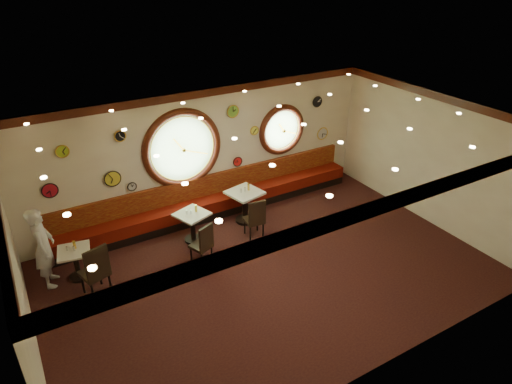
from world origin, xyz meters
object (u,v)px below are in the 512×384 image
(chair_a, at_px, (96,268))
(chair_b, at_px, (204,242))
(condiment_a_bottle, at_px, (74,245))
(table_b, at_px, (193,224))
(waiter, at_px, (44,247))
(condiment_b_bottle, at_px, (196,208))
(table_c, at_px, (245,203))
(condiment_b_salt, at_px, (187,212))
(condiment_c_pepper, at_px, (245,189))
(condiment_b_pepper, at_px, (191,212))
(condiment_c_bottle, at_px, (249,187))
(chair_c, at_px, (255,216))
(condiment_a_pepper, at_px, (74,248))
(condiment_a_salt, at_px, (67,249))
(condiment_c_salt, at_px, (241,191))
(table_a, at_px, (76,261))

(chair_a, distance_m, chair_b, 2.21)
(condiment_a_bottle, bearing_deg, table_b, 0.31)
(chair_b, bearing_deg, waiter, 139.76)
(condiment_b_bottle, bearing_deg, table_c, 5.35)
(condiment_b_salt, bearing_deg, condiment_c_pepper, 4.82)
(condiment_b_bottle, bearing_deg, condiment_b_salt, 179.87)
(condiment_b_pepper, relative_size, condiment_c_bottle, 0.55)
(chair_c, bearing_deg, table_b, 161.09)
(table_c, relative_size, condiment_a_bottle, 5.07)
(table_b, height_order, condiment_a_bottle, condiment_a_bottle)
(chair_c, bearing_deg, chair_a, -170.42)
(chair_b, xyz_separation_m, condiment_b_pepper, (0.11, 0.90, 0.24))
(chair_b, distance_m, condiment_a_pepper, 2.58)
(condiment_b_salt, bearing_deg, waiter, 179.67)
(table_b, bearing_deg, chair_a, -160.42)
(condiment_b_pepper, relative_size, condiment_b_bottle, 0.56)
(chair_c, bearing_deg, condiment_b_pepper, 161.67)
(chair_a, relative_size, condiment_b_pepper, 7.33)
(condiment_a_bottle, bearing_deg, chair_b, -20.24)
(condiment_a_salt, relative_size, condiment_b_pepper, 0.98)
(table_c, distance_m, chair_c, 0.78)
(condiment_c_salt, bearing_deg, table_a, -176.80)
(condiment_a_salt, distance_m, condiment_b_salt, 2.59)
(condiment_a_salt, bearing_deg, table_b, 0.13)
(chair_a, distance_m, condiment_b_bottle, 2.61)
(condiment_a_pepper, bearing_deg, table_c, 3.43)
(waiter, bearing_deg, condiment_c_bottle, -75.14)
(table_b, relative_size, condiment_b_salt, 8.48)
(condiment_c_pepper, distance_m, condiment_c_bottle, 0.12)
(condiment_c_salt, bearing_deg, condiment_b_bottle, -174.06)
(condiment_b_salt, height_order, condiment_c_salt, condiment_c_salt)
(chair_c, distance_m, waiter, 4.46)
(chair_a, xyz_separation_m, condiment_a_bottle, (-0.21, 0.82, 0.12))
(condiment_a_salt, bearing_deg, chair_a, -66.33)
(chair_b, distance_m, chair_c, 1.47)
(condiment_b_pepper, height_order, waiter, waiter)
(table_a, relative_size, chair_b, 1.23)
(condiment_c_pepper, xyz_separation_m, condiment_c_bottle, (0.11, 0.02, 0.03))
(chair_c, relative_size, condiment_b_salt, 6.22)
(table_c, bearing_deg, condiment_c_bottle, 10.96)
(condiment_a_pepper, height_order, waiter, waiter)
(condiment_c_pepper, distance_m, waiter, 4.56)
(condiment_a_salt, bearing_deg, table_a, -28.47)
(waiter, bearing_deg, chair_a, -126.04)
(condiment_a_salt, height_order, condiment_b_pepper, condiment_b_pepper)
(condiment_c_pepper, distance_m, condiment_a_bottle, 4.02)
(condiment_b_salt, height_order, condiment_b_pepper, condiment_b_salt)
(table_a, bearing_deg, condiment_c_bottle, 3.31)
(chair_a, bearing_deg, condiment_a_bottle, 87.22)
(condiment_a_salt, bearing_deg, chair_b, -19.28)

